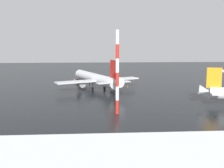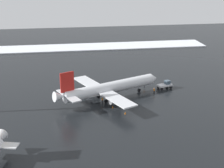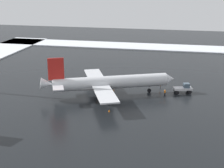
{
  "view_description": "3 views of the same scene",
  "coord_description": "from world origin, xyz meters",
  "px_view_note": "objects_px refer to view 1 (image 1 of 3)",
  "views": [
    {
      "loc": [
        -3.78,
        -86.14,
        15.23
      ],
      "look_at": [
        1.9,
        -0.51,
        2.21
      ],
      "focal_mm": 45.0,
      "sensor_mm": 36.0,
      "label": 1
    },
    {
      "loc": [
        85.84,
        -8.43,
        36.13
      ],
      "look_at": [
        -3.23,
        5.34,
        4.37
      ],
      "focal_mm": 55.0,
      "sensor_mm": 36.0,
      "label": 2
    },
    {
      "loc": [
        75.61,
        22.36,
        27.93
      ],
      "look_at": [
        1.99,
        6.44,
        4.57
      ],
      "focal_mm": 55.0,
      "sensor_mm": 36.0,
      "label": 3
    }
  ],
  "objects_px": {
    "ground_crew_beside_wing": "(104,87)",
    "traffic_cone_near_nose": "(115,87)",
    "airplane_foreground_jet": "(96,79)",
    "traffic_cone_mid_line": "(128,86)",
    "ground_crew_mid_apron": "(89,80)",
    "pushback_tug": "(80,78)",
    "ground_crew_by_nose_gear": "(74,81)",
    "traffic_cone_wingtip_side": "(86,88)",
    "antenna_mast": "(117,73)"
  },
  "relations": [
    {
      "from": "ground_crew_mid_apron",
      "to": "ground_crew_beside_wing",
      "type": "height_order",
      "value": "same"
    },
    {
      "from": "ground_crew_by_nose_gear",
      "to": "traffic_cone_wingtip_side",
      "type": "relative_size",
      "value": 3.11
    },
    {
      "from": "ground_crew_mid_apron",
      "to": "ground_crew_beside_wing",
      "type": "distance_m",
      "value": 16.67
    },
    {
      "from": "traffic_cone_near_nose",
      "to": "ground_crew_by_nose_gear",
      "type": "bearing_deg",
      "value": 139.5
    },
    {
      "from": "pushback_tug",
      "to": "traffic_cone_mid_line",
      "type": "relative_size",
      "value": 9.14
    },
    {
      "from": "antenna_mast",
      "to": "airplane_foreground_jet",
      "type": "bearing_deg",
      "value": 97.37
    },
    {
      "from": "pushback_tug",
      "to": "traffic_cone_near_nose",
      "type": "height_order",
      "value": "pushback_tug"
    },
    {
      "from": "ground_crew_by_nose_gear",
      "to": "airplane_foreground_jet",
      "type": "bearing_deg",
      "value": 23.9
    },
    {
      "from": "pushback_tug",
      "to": "traffic_cone_near_nose",
      "type": "xyz_separation_m",
      "value": [
        12.17,
        -18.17,
        -1.01
      ]
    },
    {
      "from": "antenna_mast",
      "to": "ground_crew_mid_apron",
      "type": "bearing_deg",
      "value": 97.99
    },
    {
      "from": "ground_crew_by_nose_gear",
      "to": "antenna_mast",
      "type": "distance_m",
      "value": 46.98
    },
    {
      "from": "ground_crew_beside_wing",
      "to": "traffic_cone_wingtip_side",
      "type": "relative_size",
      "value": 3.11
    },
    {
      "from": "ground_crew_mid_apron",
      "to": "traffic_cone_near_nose",
      "type": "height_order",
      "value": "ground_crew_mid_apron"
    },
    {
      "from": "ground_crew_by_nose_gear",
      "to": "antenna_mast",
      "type": "relative_size",
      "value": 0.1
    },
    {
      "from": "pushback_tug",
      "to": "ground_crew_by_nose_gear",
      "type": "xyz_separation_m",
      "value": [
        -2.0,
        -6.07,
        -0.31
      ]
    },
    {
      "from": "airplane_foreground_jet",
      "to": "ground_crew_mid_apron",
      "type": "distance_m",
      "value": 14.32
    },
    {
      "from": "traffic_cone_near_nose",
      "to": "traffic_cone_mid_line",
      "type": "relative_size",
      "value": 1.0
    },
    {
      "from": "antenna_mast",
      "to": "traffic_cone_wingtip_side",
      "type": "height_order",
      "value": "antenna_mast"
    },
    {
      "from": "airplane_foreground_jet",
      "to": "pushback_tug",
      "type": "height_order",
      "value": "airplane_foreground_jet"
    },
    {
      "from": "traffic_cone_wingtip_side",
      "to": "traffic_cone_near_nose",
      "type": "bearing_deg",
      "value": -3.08
    },
    {
      "from": "ground_crew_mid_apron",
      "to": "traffic_cone_near_nose",
      "type": "relative_size",
      "value": 3.11
    },
    {
      "from": "airplane_foreground_jet",
      "to": "ground_crew_beside_wing",
      "type": "distance_m",
      "value": 4.01
    },
    {
      "from": "ground_crew_by_nose_gear",
      "to": "antenna_mast",
      "type": "bearing_deg",
      "value": 6.49
    },
    {
      "from": "antenna_mast",
      "to": "traffic_cone_wingtip_side",
      "type": "distance_m",
      "value": 35.05
    },
    {
      "from": "airplane_foreground_jet",
      "to": "traffic_cone_near_nose",
      "type": "distance_m",
      "value": 6.99
    },
    {
      "from": "ground_crew_beside_wing",
      "to": "traffic_cone_mid_line",
      "type": "height_order",
      "value": "ground_crew_beside_wing"
    },
    {
      "from": "airplane_foreground_jet",
      "to": "ground_crew_mid_apron",
      "type": "relative_size",
      "value": 18.7
    },
    {
      "from": "airplane_foreground_jet",
      "to": "traffic_cone_mid_line",
      "type": "relative_size",
      "value": 58.15
    },
    {
      "from": "ground_crew_mid_apron",
      "to": "ground_crew_by_nose_gear",
      "type": "xyz_separation_m",
      "value": [
        -5.56,
        -1.58,
        0.0
      ]
    },
    {
      "from": "ground_crew_beside_wing",
      "to": "traffic_cone_near_nose",
      "type": "height_order",
      "value": "ground_crew_beside_wing"
    },
    {
      "from": "ground_crew_mid_apron",
      "to": "traffic_cone_wingtip_side",
      "type": "bearing_deg",
      "value": -103.99
    },
    {
      "from": "airplane_foreground_jet",
      "to": "traffic_cone_near_nose",
      "type": "xyz_separation_m",
      "value": [
        6.29,
        0.26,
        -3.04
      ]
    },
    {
      "from": "antenna_mast",
      "to": "traffic_cone_near_nose",
      "type": "xyz_separation_m",
      "value": [
        2.11,
        32.62,
        -8.54
      ]
    },
    {
      "from": "ground_crew_mid_apron",
      "to": "traffic_cone_near_nose",
      "type": "xyz_separation_m",
      "value": [
        8.61,
        -13.68,
        -0.7
      ]
    },
    {
      "from": "airplane_foreground_jet",
      "to": "traffic_cone_mid_line",
      "type": "bearing_deg",
      "value": -98.95
    },
    {
      "from": "ground_crew_by_nose_gear",
      "to": "traffic_cone_mid_line",
      "type": "relative_size",
      "value": 3.11
    },
    {
      "from": "traffic_cone_near_nose",
      "to": "pushback_tug",
      "type": "bearing_deg",
      "value": 123.82
    },
    {
      "from": "traffic_cone_mid_line",
      "to": "pushback_tug",
      "type": "bearing_deg",
      "value": 136.67
    },
    {
      "from": "ground_crew_beside_wing",
      "to": "traffic_cone_mid_line",
      "type": "xyz_separation_m",
      "value": [
        8.13,
        4.79,
        -0.7
      ]
    },
    {
      "from": "pushback_tug",
      "to": "traffic_cone_wingtip_side",
      "type": "height_order",
      "value": "pushback_tug"
    },
    {
      "from": "ground_crew_beside_wing",
      "to": "traffic_cone_wingtip_side",
      "type": "bearing_deg",
      "value": -173.98
    },
    {
      "from": "ground_crew_beside_wing",
      "to": "traffic_cone_near_nose",
      "type": "xyz_separation_m",
      "value": [
        3.72,
        2.26,
        -0.7
      ]
    },
    {
      "from": "traffic_cone_mid_line",
      "to": "airplane_foreground_jet",
      "type": "bearing_deg",
      "value": -165.4
    },
    {
      "from": "ground_crew_by_nose_gear",
      "to": "ground_crew_mid_apron",
      "type": "bearing_deg",
      "value": 97.23
    },
    {
      "from": "airplane_foreground_jet",
      "to": "ground_crew_by_nose_gear",
      "type": "xyz_separation_m",
      "value": [
        -7.88,
        12.36,
        -2.34
      ]
    },
    {
      "from": "ground_crew_mid_apron",
      "to": "pushback_tug",
      "type": "bearing_deg",
      "value": 118.96
    },
    {
      "from": "pushback_tug",
      "to": "ground_crew_by_nose_gear",
      "type": "height_order",
      "value": "pushback_tug"
    },
    {
      "from": "ground_crew_beside_wing",
      "to": "ground_crew_by_nose_gear",
      "type": "distance_m",
      "value": 17.76
    },
    {
      "from": "airplane_foreground_jet",
      "to": "traffic_cone_near_nose",
      "type": "relative_size",
      "value": 58.15
    },
    {
      "from": "ground_crew_by_nose_gear",
      "to": "traffic_cone_mid_line",
      "type": "distance_m",
      "value": 20.91
    }
  ]
}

